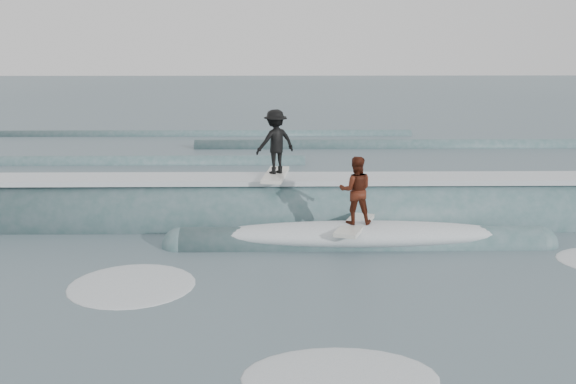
{
  "coord_description": "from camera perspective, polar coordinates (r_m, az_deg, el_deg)",
  "views": [
    {
      "loc": [
        -0.22,
        -12.23,
        5.05
      ],
      "look_at": [
        0.0,
        4.3,
        1.1
      ],
      "focal_mm": 40.0,
      "sensor_mm": 36.0,
      "label": 1
    }
  ],
  "objects": [
    {
      "name": "breaking_wave",
      "position": [
        18.01,
        0.56,
        -2.72
      ],
      "size": [
        22.55,
        4.02,
        2.47
      ],
      "color": "#365B5C",
      "rests_on": "ground"
    },
    {
      "name": "ground",
      "position": [
        13.23,
        0.26,
        -8.99
      ],
      "size": [
        160.0,
        160.0,
        0.0
      ],
      "primitive_type": "plane",
      "color": "#3E515B",
      "rests_on": "ground"
    },
    {
      "name": "far_swells",
      "position": [
        30.33,
        -3.07,
        3.84
      ],
      "size": [
        38.91,
        8.65,
        0.8
      ],
      "color": "#365B5C",
      "rests_on": "ground"
    },
    {
      "name": "surfer_red",
      "position": [
        15.88,
        6.03,
        -0.19
      ],
      "size": [
        1.23,
        2.06,
        1.79
      ],
      "color": "silver",
      "rests_on": "ground"
    },
    {
      "name": "surfer_black",
      "position": [
        17.75,
        -1.12,
        4.27
      ],
      "size": [
        1.32,
        2.05,
        1.87
      ],
      "color": "silver",
      "rests_on": "ground"
    },
    {
      "name": "whitewater",
      "position": [
        12.89,
        0.63,
        -9.62
      ],
      "size": [
        16.67,
        7.13,
        0.1
      ],
      "color": "white",
      "rests_on": "ground"
    }
  ]
}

